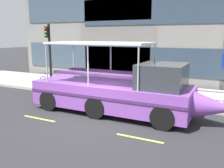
% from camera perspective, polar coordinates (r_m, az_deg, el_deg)
% --- Properties ---
extents(ground_plane, '(120.00, 120.00, 0.00)m').
position_cam_1_polar(ground_plane, '(11.00, -3.27, -8.20)').
color(ground_plane, '#2B2B2D').
extents(sidewalk, '(32.00, 4.80, 0.18)m').
position_cam_1_polar(sidewalk, '(15.88, 6.81, -1.82)').
color(sidewalk, '#A8A59E').
rests_on(sidewalk, ground_plane).
extents(curb_edge, '(32.00, 0.18, 0.18)m').
position_cam_1_polar(curb_edge, '(13.63, 3.24, -3.94)').
color(curb_edge, '#B2ADA3').
rests_on(curb_edge, ground_plane).
extents(lane_centreline, '(25.80, 0.12, 0.01)m').
position_cam_1_polar(lane_centreline, '(10.06, -6.66, -10.15)').
color(lane_centreline, '#DBD64C').
rests_on(lane_centreline, ground_plane).
extents(curb_guardrail, '(11.32, 0.09, 0.87)m').
position_cam_1_polar(curb_guardrail, '(13.65, 5.14, -1.01)').
color(curb_guardrail, gray).
rests_on(curb_guardrail, sidewalk).
extents(traffic_light_pole, '(0.24, 0.46, 4.29)m').
position_cam_1_polar(traffic_light_pole, '(16.87, -14.64, 7.88)').
color(traffic_light_pole, black).
rests_on(traffic_light_pole, sidewalk).
extents(leaned_bicycle, '(1.74, 0.46, 0.96)m').
position_cam_1_polar(leaned_bicycle, '(17.38, -14.64, 0.60)').
color(leaned_bicycle, black).
rests_on(leaned_bicycle, sidewalk).
extents(duck_tour_boat, '(9.58, 2.61, 3.39)m').
position_cam_1_polar(duck_tour_boat, '(11.43, 2.17, -1.76)').
color(duck_tour_boat, purple).
rests_on(duck_tour_boat, ground_plane).
extents(pedestrian_near_bow, '(0.45, 0.31, 1.70)m').
position_cam_1_polar(pedestrian_near_bow, '(13.80, 16.48, 0.54)').
color(pedestrian_near_bow, black).
rests_on(pedestrian_near_bow, sidewalk).
extents(pedestrian_mid_left, '(0.39, 0.36, 1.71)m').
position_cam_1_polar(pedestrian_mid_left, '(14.96, 6.24, 1.77)').
color(pedestrian_mid_left, '#1E2338').
rests_on(pedestrian_mid_left, sidewalk).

